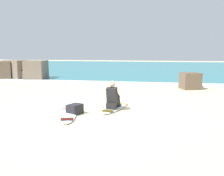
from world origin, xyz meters
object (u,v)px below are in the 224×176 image
at_px(surfboard_main, 115,108).
at_px(beach_bag, 75,109).
at_px(surfer_seated, 113,97).
at_px(shoreline_rock, 190,81).
at_px(surfboard_spare_near, 68,114).

height_order(surfboard_main, beach_bag, beach_bag).
bearing_deg(surfer_seated, surfboard_main, 74.15).
bearing_deg(surfboard_main, surfer_seated, -105.85).
distance_m(surfboard_main, shoreline_rock, 6.04).
bearing_deg(surfboard_spare_near, surfboard_main, 40.68).
bearing_deg(beach_bag, surfer_seated, 35.15).
xyz_separation_m(surfboard_spare_near, shoreline_rock, (4.48, 6.27, 0.40)).
bearing_deg(shoreline_rock, surfer_seated, -121.15).
bearing_deg(beach_bag, surfboard_spare_near, -133.25).
height_order(surfer_seated, beach_bag, surfer_seated).
xyz_separation_m(surfer_seated, beach_bag, (-1.11, -0.78, -0.28)).
bearing_deg(surfer_seated, surfboard_spare_near, -143.13).
xyz_separation_m(shoreline_rock, beach_bag, (-4.32, -6.09, -0.27)).
bearing_deg(beach_bag, surfboard_main, 39.73).
bearing_deg(surfer_seated, shoreline_rock, 58.85).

